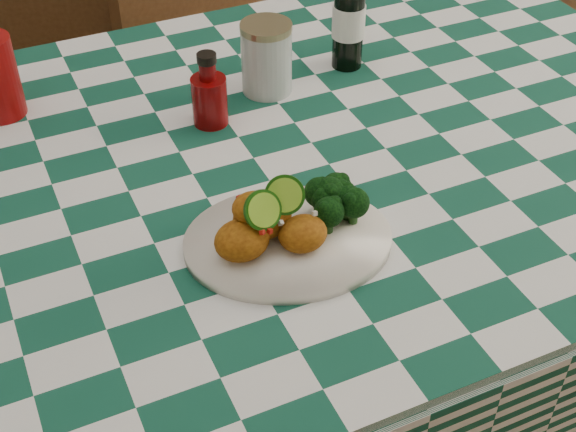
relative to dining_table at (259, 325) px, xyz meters
name	(u,v)px	position (x,y,z in m)	size (l,w,h in m)	color
dining_table	(259,325)	(0.00, 0.00, 0.00)	(1.66, 1.06, 0.79)	#124B38
plate	(288,241)	(-0.04, -0.21, 0.40)	(0.29, 0.23, 0.02)	white
fried_chicken_pile	(275,215)	(-0.06, -0.21, 0.46)	(0.14, 0.10, 0.09)	#AC6310
broccoli_side	(332,199)	(0.04, -0.20, 0.44)	(0.09, 0.09, 0.07)	black
ketchup_bottle	(209,89)	(-0.03, 0.13, 0.46)	(0.06, 0.06, 0.13)	#600405
mason_jar	(267,58)	(0.10, 0.18, 0.46)	(0.09, 0.09, 0.13)	#B2BCBA
beer_bottle	(349,12)	(0.27, 0.20, 0.50)	(0.06, 0.06, 0.21)	black
wooden_chair_left	(42,147)	(-0.26, 0.74, 0.02)	(0.37, 0.39, 0.82)	#472814
wooden_chair_right	(247,83)	(0.26, 0.68, 0.10)	(0.45, 0.47, 0.98)	#472814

